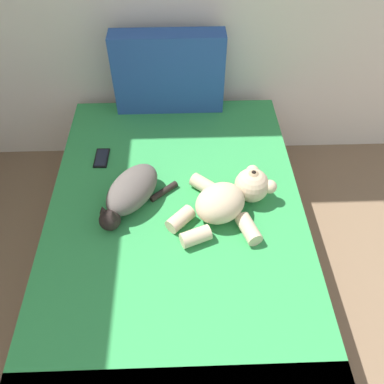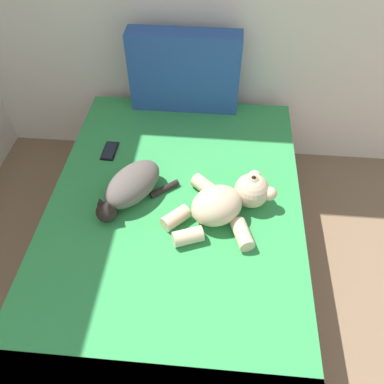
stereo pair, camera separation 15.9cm
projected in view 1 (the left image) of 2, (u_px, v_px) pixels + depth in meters
name	position (u px, v px, depth m)	size (l,w,h in m)	color
bed	(177.00, 249.00, 2.03)	(1.28, 1.98, 0.48)	#9E7A56
patterned_cushion	(169.00, 73.00, 2.28)	(0.64, 0.14, 0.48)	#264C99
cat	(130.00, 192.00, 1.87)	(0.38, 0.41, 0.15)	#59514C
teddy_bear	(229.00, 199.00, 1.84)	(0.53, 0.44, 0.18)	beige
cell_phone	(102.00, 158.00, 2.13)	(0.08, 0.15, 0.01)	black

